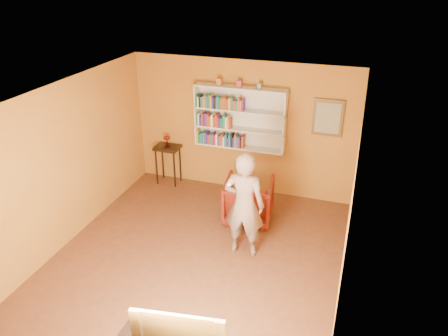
{
  "coord_description": "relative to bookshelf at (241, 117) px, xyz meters",
  "views": [
    {
      "loc": [
        2.22,
        -5.36,
        4.39
      ],
      "look_at": [
        0.21,
        0.75,
        1.29
      ],
      "focal_mm": 35.0,
      "sensor_mm": 36.0,
      "label": 1
    }
  ],
  "objects": [
    {
      "name": "game_remote",
      "position": [
        0.57,
        -2.45,
        -0.12
      ],
      "size": [
        0.04,
        0.15,
        0.04
      ],
      "primitive_type": "cube",
      "color": "white",
      "rests_on": "person"
    },
    {
      "name": "framed_painting",
      "position": [
        1.65,
        0.05,
        0.16
      ],
      "size": [
        0.55,
        0.05,
        0.7
      ],
      "color": "#533717",
      "rests_on": "room_shell"
    },
    {
      "name": "person",
      "position": [
        0.67,
        -2.06,
        -0.7
      ],
      "size": [
        0.66,
        0.44,
        1.79
      ],
      "primitive_type": "imported",
      "rotation": [
        0.0,
        0.0,
        3.16
      ],
      "color": "#725D53",
      "rests_on": "ground"
    },
    {
      "name": "books_row_lower",
      "position": [
        -0.36,
        -0.11,
        -0.47
      ],
      "size": [
        0.97,
        0.19,
        0.27
      ],
      "color": "gold",
      "rests_on": "bookshelf"
    },
    {
      "name": "books_row_upper",
      "position": [
        -0.39,
        -0.11,
        0.29
      ],
      "size": [
        0.95,
        0.19,
        0.26
      ],
      "color": "#166739",
      "rests_on": "bookshelf"
    },
    {
      "name": "bookshelf",
      "position": [
        0.0,
        0.0,
        0.0
      ],
      "size": [
        1.8,
        0.29,
        1.23
      ],
      "color": "silver",
      "rests_on": "room_shell"
    },
    {
      "name": "ruby_lustre",
      "position": [
        -1.54,
        -0.16,
        -0.58
      ],
      "size": [
        0.15,
        0.15,
        0.23
      ],
      "color": "maroon",
      "rests_on": "console_table"
    },
    {
      "name": "armchair",
      "position": [
        0.48,
        -1.04,
        -1.19
      ],
      "size": [
        0.96,
        0.98,
        0.8
      ],
      "primitive_type": "imported",
      "rotation": [
        0.0,
        0.0,
        3.27
      ],
      "color": "#4D0A05",
      "rests_on": "ground"
    },
    {
      "name": "ornament_left",
      "position": [
        -0.42,
        -0.06,
        0.68
      ],
      "size": [
        0.09,
        0.09,
        0.13
      ],
      "primitive_type": "cube",
      "color": "#B36D33",
      "rests_on": "bookshelf"
    },
    {
      "name": "books_row_middle",
      "position": [
        -0.52,
        -0.11,
        -0.08
      ],
      "size": [
        0.7,
        0.18,
        0.26
      ],
      "color": "#166739",
      "rests_on": "bookshelf"
    },
    {
      "name": "ornament_right",
      "position": [
        0.37,
        -0.06,
        0.67
      ],
      "size": [
        0.07,
        0.07,
        0.1
      ],
      "primitive_type": "cube",
      "color": "slate",
      "rests_on": "bookshelf"
    },
    {
      "name": "room_shell",
      "position": [
        0.0,
        -2.41,
        -0.58
      ],
      "size": [
        5.3,
        5.8,
        2.88
      ],
      "color": "#4F2C19",
      "rests_on": "ground"
    },
    {
      "name": "ornament_centre",
      "position": [
        -0.02,
        -0.06,
        0.68
      ],
      "size": [
        0.09,
        0.09,
        0.12
      ],
      "primitive_type": "cube",
      "color": "#A8384F",
      "rests_on": "bookshelf"
    },
    {
      "name": "television",
      "position": [
        0.71,
        -4.66,
        -0.76
      ],
      "size": [
        1.02,
        0.28,
        0.58
      ],
      "primitive_type": "imported",
      "rotation": [
        0.0,
        0.0,
        0.14
      ],
      "color": "black",
      "rests_on": "tv_cabinet"
    },
    {
      "name": "console_table",
      "position": [
        -1.54,
        -0.16,
        -0.9
      ],
      "size": [
        0.52,
        0.39,
        0.84
      ],
      "color": "black",
      "rests_on": "ground"
    }
  ]
}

